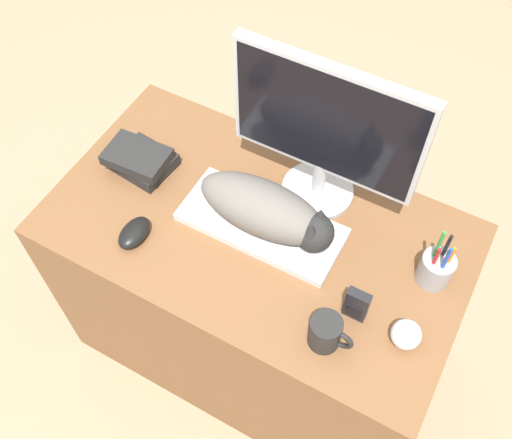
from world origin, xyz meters
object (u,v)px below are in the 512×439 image
object	(u,v)px
pen_cup	(436,268)
phone	(357,305)
book_stack	(141,160)
monitor	(326,129)
baseball	(406,334)
computer_mouse	(134,233)
cat	(269,211)
coffee_mug	(326,333)
keyboard	(261,224)

from	to	relation	value
pen_cup	phone	xyz separation A→B (m)	(-0.13, -0.19, 0.00)
pen_cup	book_stack	xyz separation A→B (m)	(-0.85, -0.06, -0.01)
monitor	baseball	world-z (taller)	monitor
monitor	baseball	xyz separation A→B (m)	(0.37, -0.30, -0.22)
monitor	book_stack	size ratio (longest dim) A/B	2.74
monitor	phone	distance (m)	0.43
computer_mouse	baseball	bearing A→B (deg)	5.18
phone	monitor	bearing A→B (deg)	129.26
cat	pen_cup	distance (m)	0.44
coffee_mug	book_stack	size ratio (longest dim) A/B	0.60
coffee_mug	pen_cup	bearing A→B (deg)	59.78
monitor	computer_mouse	distance (m)	0.56
monitor	keyboard	bearing A→B (deg)	-114.82
keyboard	coffee_mug	world-z (taller)	coffee_mug
monitor	coffee_mug	bearing A→B (deg)	-62.17
computer_mouse	phone	xyz separation A→B (m)	(0.60, 0.07, 0.03)
baseball	coffee_mug	bearing A→B (deg)	-151.05
cat	book_stack	size ratio (longest dim) A/B	2.08
phone	book_stack	bearing A→B (deg)	169.52
baseball	book_stack	size ratio (longest dim) A/B	0.40
keyboard	coffee_mug	distance (m)	0.36
pen_cup	coffee_mug	bearing A→B (deg)	-120.22
phone	computer_mouse	bearing A→B (deg)	-173.09
monitor	pen_cup	size ratio (longest dim) A/B	2.60
keyboard	cat	size ratio (longest dim) A/B	1.16
cat	phone	distance (m)	0.32
cat	pen_cup	size ratio (longest dim) A/B	1.98
phone	keyboard	bearing A→B (deg)	159.84
monitor	computer_mouse	bearing A→B (deg)	-134.49
phone	book_stack	size ratio (longest dim) A/B	0.57
monitor	baseball	size ratio (longest dim) A/B	6.86
keyboard	phone	world-z (taller)	phone
cat	phone	xyz separation A→B (m)	(0.30, -0.12, -0.04)
pen_cup	book_stack	distance (m)	0.85
keyboard	book_stack	size ratio (longest dim) A/B	2.41
cat	monitor	world-z (taller)	monitor
computer_mouse	book_stack	world-z (taller)	book_stack
cat	phone	size ratio (longest dim) A/B	3.63
keyboard	computer_mouse	world-z (taller)	computer_mouse
coffee_mug	baseball	bearing A→B (deg)	28.95
monitor	phone	size ratio (longest dim) A/B	4.78
computer_mouse	phone	bearing A→B (deg)	6.91
computer_mouse	pen_cup	size ratio (longest dim) A/B	0.57
cat	computer_mouse	world-z (taller)	cat
keyboard	coffee_mug	bearing A→B (deg)	-36.82
pen_cup	keyboard	bearing A→B (deg)	-171.22
baseball	phone	bearing A→B (deg)	177.12
keyboard	cat	bearing A→B (deg)	-0.00
cat	keyboard	bearing A→B (deg)	180.00
computer_mouse	keyboard	bearing A→B (deg)	34.38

